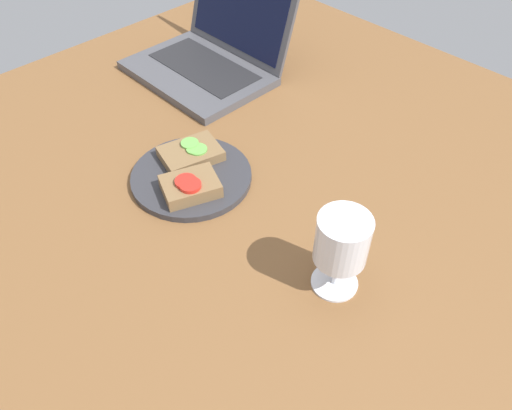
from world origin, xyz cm
name	(u,v)px	position (x,y,z in cm)	size (l,w,h in cm)	color
wooden_table	(250,199)	(0.00, 0.00, 1.50)	(140.00, 140.00, 3.00)	brown
plate	(191,177)	(-10.12, -5.06, 3.64)	(21.96, 21.96, 1.28)	#333338
sandwich_with_cucumber	(191,153)	(-13.70, -2.10, 5.34)	(10.40, 12.48, 2.44)	brown
sandwich_with_tomato	(190,186)	(-6.49, -8.05, 5.67)	(10.24, 11.57, 3.16)	brown
wine_glass	(342,243)	(22.95, -4.37, 12.43)	(7.63, 7.63, 13.82)	white
laptop	(211,53)	(-36.83, 22.75, 7.35)	(32.23, 28.95, 22.27)	#4C4C51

